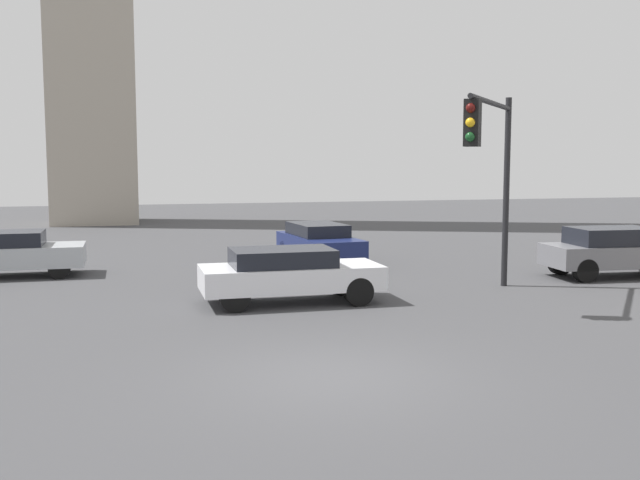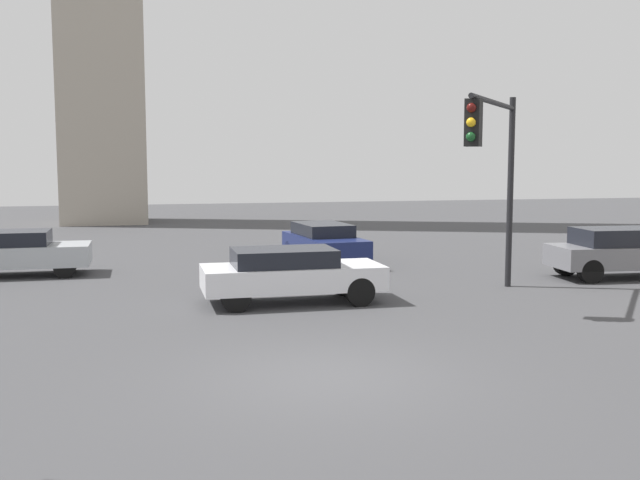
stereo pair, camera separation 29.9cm
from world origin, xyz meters
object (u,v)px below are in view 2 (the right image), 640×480
at_px(traffic_light_0, 494,150).
at_px(car_1, 13,252).
at_px(car_4, 622,252).
at_px(car_3, 324,242).
at_px(car_0, 290,273).

distance_m(traffic_light_0, car_1, 13.81).
relative_size(traffic_light_0, car_4, 1.17).
bearing_deg(car_3, car_4, 51.42).
xyz_separation_m(traffic_light_0, car_3, (-2.39, 7.04, -2.88)).
bearing_deg(car_3, car_0, -26.28).
bearing_deg(car_4, car_1, 169.79).
distance_m(traffic_light_0, car_4, 6.26).
bearing_deg(car_4, car_3, 151.55).
bearing_deg(car_0, car_1, 140.12).
distance_m(car_1, car_3, 9.40).
xyz_separation_m(car_0, car_3, (2.39, 6.32, -0.01)).
relative_size(car_0, car_1, 1.01).
bearing_deg(car_1, car_0, -40.10).
distance_m(car_0, car_1, 9.14).
bearing_deg(traffic_light_0, car_0, -59.24).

